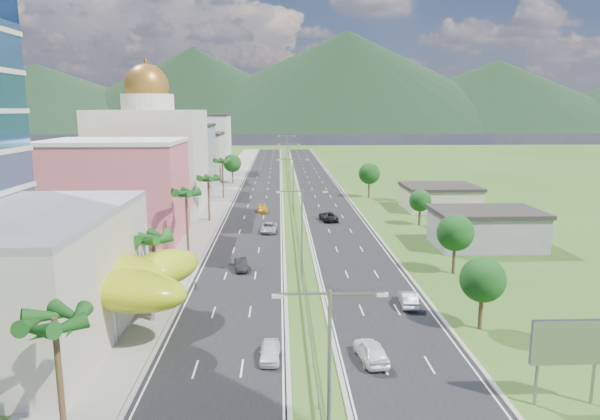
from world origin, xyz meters
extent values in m
plane|color=#2D5119|center=(0.00, 0.00, 0.00)|extent=(500.00, 500.00, 0.00)
cube|color=black|center=(-7.50, 90.00, 0.02)|extent=(11.00, 260.00, 0.04)
cube|color=black|center=(7.50, 90.00, 0.02)|extent=(11.00, 260.00, 0.04)
cube|color=gray|center=(-17.00, 90.00, 0.06)|extent=(7.00, 260.00, 0.12)
cube|color=gray|center=(0.00, 72.00, 0.62)|extent=(0.08, 216.00, 0.28)
cube|color=gray|center=(0.00, 174.00, 0.35)|extent=(0.10, 0.12, 0.70)
cylinder|color=gray|center=(0.00, -25.00, 5.50)|extent=(0.20, 0.20, 11.00)
cube|color=gray|center=(-1.44, -25.00, 10.80)|extent=(2.88, 0.12, 0.12)
cube|color=gray|center=(1.44, -25.00, 10.80)|extent=(2.88, 0.12, 0.12)
cube|color=silver|center=(-2.72, -25.00, 10.70)|extent=(0.60, 0.25, 0.18)
cube|color=silver|center=(2.72, -25.00, 10.70)|extent=(0.60, 0.25, 0.18)
cylinder|color=gray|center=(0.00, 10.00, 5.50)|extent=(0.20, 0.20, 11.00)
cube|color=gray|center=(-1.44, 10.00, 10.80)|extent=(2.88, 0.12, 0.12)
cube|color=gray|center=(1.44, 10.00, 10.80)|extent=(2.88, 0.12, 0.12)
cube|color=silver|center=(-2.72, 10.00, 10.70)|extent=(0.60, 0.25, 0.18)
cube|color=silver|center=(2.72, 10.00, 10.70)|extent=(0.60, 0.25, 0.18)
cylinder|color=gray|center=(0.00, 50.00, 5.50)|extent=(0.20, 0.20, 11.00)
cube|color=gray|center=(-1.44, 50.00, 10.80)|extent=(2.88, 0.12, 0.12)
cube|color=gray|center=(1.44, 50.00, 10.80)|extent=(2.88, 0.12, 0.12)
cube|color=silver|center=(-2.72, 50.00, 10.70)|extent=(0.60, 0.25, 0.18)
cube|color=silver|center=(2.72, 50.00, 10.70)|extent=(0.60, 0.25, 0.18)
cylinder|color=gray|center=(0.00, 95.00, 5.50)|extent=(0.20, 0.20, 11.00)
cube|color=gray|center=(-1.44, 95.00, 10.80)|extent=(2.88, 0.12, 0.12)
cube|color=gray|center=(1.44, 95.00, 10.80)|extent=(2.88, 0.12, 0.12)
cube|color=silver|center=(-2.72, 95.00, 10.70)|extent=(0.60, 0.25, 0.18)
cube|color=silver|center=(2.72, 95.00, 10.70)|extent=(0.60, 0.25, 0.18)
cylinder|color=gray|center=(0.00, 140.00, 5.50)|extent=(0.20, 0.20, 11.00)
cube|color=gray|center=(-1.44, 140.00, 10.80)|extent=(2.88, 0.12, 0.12)
cube|color=gray|center=(1.44, 140.00, 10.80)|extent=(2.88, 0.12, 0.12)
cube|color=silver|center=(-2.72, 140.00, 10.70)|extent=(0.60, 0.25, 0.18)
cube|color=silver|center=(2.72, 140.00, 10.70)|extent=(0.60, 0.25, 0.18)
cylinder|color=gray|center=(-24.00, -2.00, 2.00)|extent=(0.50, 0.50, 4.00)
cylinder|color=gray|center=(-17.00, -7.00, 2.00)|extent=(0.50, 0.50, 4.00)
cylinder|color=gray|center=(-21.00, -10.00, 2.00)|extent=(0.50, 0.50, 4.00)
cylinder|color=gray|center=(-15.00, -2.00, 2.00)|extent=(0.50, 0.50, 4.00)
cube|color=#D75864|center=(-28.00, 32.00, 7.50)|extent=(20.00, 15.00, 15.00)
cube|color=#BEB89D|center=(-28.00, 55.00, 10.00)|extent=(20.00, 20.00, 20.00)
cylinder|color=#BEB89D|center=(-28.00, 55.00, 21.50)|extent=(10.00, 10.00, 3.00)
sphere|color=brown|center=(-28.00, 55.00, 24.50)|extent=(8.40, 8.40, 8.40)
cube|color=gray|center=(-27.00, 80.00, 8.00)|extent=(16.00, 15.00, 16.00)
cube|color=#BEB09C|center=(-27.00, 102.00, 6.50)|extent=(16.00, 15.00, 13.00)
cube|color=silver|center=(-27.00, 125.00, 9.00)|extent=(16.00, 15.00, 18.00)
cylinder|color=gray|center=(15.00, -18.00, 1.60)|extent=(0.24, 0.24, 3.20)
cylinder|color=gray|center=(19.00, -18.00, 1.60)|extent=(0.24, 0.24, 3.20)
cube|color=#D85919|center=(17.00, -18.00, 4.60)|extent=(5.20, 0.35, 3.20)
cube|color=gray|center=(28.00, 25.00, 2.50)|extent=(15.00, 10.00, 5.00)
cube|color=#BEB09C|center=(30.00, 55.00, 2.20)|extent=(14.00, 12.00, 4.40)
cylinder|color=#47301C|center=(-15.50, -22.00, 4.25)|extent=(0.36, 0.36, 8.50)
cylinder|color=#47301C|center=(-15.50, 2.00, 3.75)|extent=(0.36, 0.36, 7.50)
cylinder|color=#47301C|center=(-15.50, 22.00, 4.50)|extent=(0.36, 0.36, 9.00)
cylinder|color=#47301C|center=(-15.50, 45.00, 4.00)|extent=(0.36, 0.36, 8.00)
cylinder|color=#47301C|center=(-15.50, 70.00, 4.40)|extent=(0.36, 0.36, 8.80)
cylinder|color=#47301C|center=(-15.50, 95.00, 2.45)|extent=(0.40, 0.40, 4.90)
sphere|color=#184916|center=(-15.50, 95.00, 5.60)|extent=(4.90, 4.90, 4.90)
cylinder|color=#47301C|center=(16.00, -5.00, 2.10)|extent=(0.40, 0.40, 4.20)
sphere|color=#184916|center=(16.00, -5.00, 4.80)|extent=(4.20, 4.20, 4.20)
cylinder|color=#47301C|center=(19.00, 12.00, 2.27)|extent=(0.40, 0.40, 4.55)
sphere|color=#184916|center=(19.00, 12.00, 5.20)|extent=(4.55, 4.55, 4.55)
cylinder|color=#47301C|center=(22.00, 40.00, 1.92)|extent=(0.40, 0.40, 3.85)
sphere|color=#184916|center=(22.00, 40.00, 4.40)|extent=(3.85, 3.85, 3.85)
cylinder|color=#47301C|center=(18.00, 70.00, 2.45)|extent=(0.40, 0.40, 4.90)
sphere|color=#184916|center=(18.00, 70.00, 5.60)|extent=(4.90, 4.90, 4.90)
imported|color=white|center=(-3.46, -10.53, 0.72)|extent=(1.72, 4.05, 1.36)
imported|color=black|center=(-7.60, 14.43, 0.75)|extent=(2.10, 4.49, 1.43)
imported|color=#AAACB2|center=(-4.45, 35.59, 0.79)|extent=(2.76, 5.54, 1.51)
imported|color=gold|center=(-6.06, 53.12, 0.74)|extent=(2.58, 5.02, 1.39)
imported|color=white|center=(4.76, -11.04, 0.89)|extent=(2.64, 5.19, 1.70)
imported|color=#A8AAB0|center=(10.71, 1.08, 0.79)|extent=(1.97, 4.66, 1.50)
imported|color=black|center=(6.30, 44.45, 0.85)|extent=(3.40, 6.12, 1.62)
imported|color=black|center=(-12.30, 7.45, 0.58)|extent=(0.75, 1.75, 1.08)
camera|label=1|loc=(-2.57, -51.28, 20.21)|focal=32.00mm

